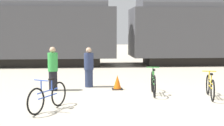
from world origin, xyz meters
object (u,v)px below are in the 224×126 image
object	(u,v)px
freight_train	(123,24)
bicycle_blue	(48,97)
person_in_green	(53,69)
person_in_navy	(89,68)
bicycle_yellow	(210,87)
bicycle_green	(153,83)
traffic_cone	(117,83)

from	to	relation	value
freight_train	bicycle_blue	world-z (taller)	freight_train
person_in_green	person_in_navy	distance (m)	1.47
bicycle_yellow	person_in_green	distance (m)	5.62
freight_train	bicycle_green	world-z (taller)	freight_train
bicycle_yellow	bicycle_blue	distance (m)	5.32
bicycle_blue	traffic_cone	distance (m)	3.70
person_in_green	person_in_navy	bearing A→B (deg)	21.41
bicycle_blue	person_in_green	world-z (taller)	person_in_green
bicycle_blue	traffic_cone	world-z (taller)	bicycle_blue
bicycle_yellow	person_in_navy	xyz separation A→B (m)	(-4.00, 2.32, 0.40)
person_in_navy	traffic_cone	xyz separation A→B (m)	(1.07, -0.60, -0.52)
bicycle_green	person_in_green	size ratio (longest dim) A/B	1.06
bicycle_yellow	person_in_green	world-z (taller)	person_in_green
person_in_green	freight_train	bearing A→B (deg)	63.38
person_in_navy	traffic_cone	distance (m)	1.34
bicycle_green	traffic_cone	distance (m)	1.57
bicycle_yellow	bicycle_green	bearing A→B (deg)	159.15
bicycle_yellow	bicycle_green	world-z (taller)	bicycle_green
bicycle_yellow	bicycle_blue	size ratio (longest dim) A/B	1.09
bicycle_yellow	person_in_green	size ratio (longest dim) A/B	1.07
traffic_cone	person_in_navy	bearing A→B (deg)	150.66
freight_train	traffic_cone	bearing A→B (deg)	-98.01
bicycle_green	bicycle_blue	xyz separation A→B (m)	(-3.40, -1.90, -0.01)
freight_train	bicycle_yellow	bearing A→B (deg)	-80.13
person_in_green	traffic_cone	bearing A→B (deg)	-3.09
bicycle_yellow	bicycle_green	xyz separation A→B (m)	(-1.77, 0.67, 0.03)
freight_train	person_in_navy	size ratio (longest dim) A/B	33.36
freight_train	bicycle_green	distance (m)	9.67
freight_train	bicycle_blue	distance (m)	12.03
bicycle_blue	person_in_navy	bearing A→B (deg)	71.74
bicycle_green	traffic_cone	world-z (taller)	bicycle_green
person_in_green	bicycle_blue	bearing A→B (deg)	-90.20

